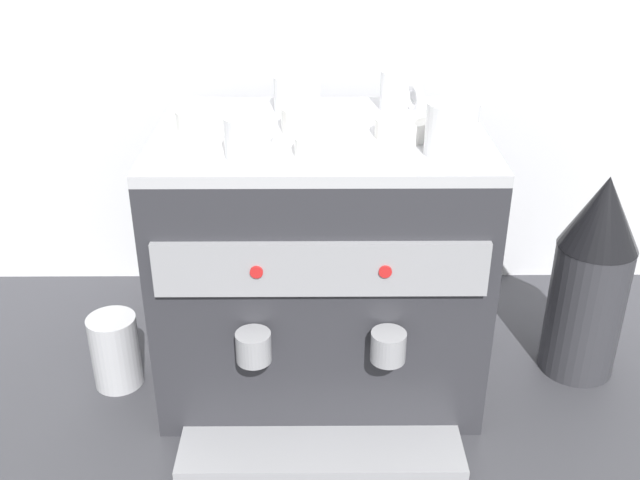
{
  "coord_description": "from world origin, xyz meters",
  "views": [
    {
      "loc": [
        -0.01,
        -1.17,
        0.88
      ],
      "look_at": [
        0.0,
        0.0,
        0.28
      ],
      "focal_mm": 41.03,
      "sensor_mm": 36.0,
      "label": 1
    }
  ],
  "objects": [
    {
      "name": "ground_plane",
      "position": [
        0.0,
        0.0,
        0.0
      ],
      "size": [
        4.0,
        4.0,
        0.0
      ],
      "primitive_type": "plane",
      "color": "#38383D"
    },
    {
      "name": "tiled_backsplash_wall",
      "position": [
        0.0,
        0.37,
        0.52
      ],
      "size": [
        2.8,
        0.03,
        1.04
      ],
      "primitive_type": "cube",
      "color": "silver",
      "rests_on": "ground_plane"
    },
    {
      "name": "espresso_machine",
      "position": [
        0.0,
        -0.0,
        0.24
      ],
      "size": [
        0.56,
        0.51,
        0.48
      ],
      "color": "#2D2D33",
      "rests_on": "ground_plane"
    },
    {
      "name": "ceramic_cup_0",
      "position": [
        -0.04,
        0.12,
        0.52
      ],
      "size": [
        0.08,
        0.12,
        0.06
      ],
      "color": "white",
      "rests_on": "espresso_machine"
    },
    {
      "name": "ceramic_cup_1",
      "position": [
        0.15,
        0.12,
        0.52
      ],
      "size": [
        0.07,
        0.11,
        0.07
      ],
      "color": "white",
      "rests_on": "espresso_machine"
    },
    {
      "name": "ceramic_cup_2",
      "position": [
        -0.11,
        -0.12,
        0.52
      ],
      "size": [
        0.08,
        0.1,
        0.06
      ],
      "color": "white",
      "rests_on": "espresso_machine"
    },
    {
      "name": "ceramic_cup_3",
      "position": [
        0.2,
        -0.1,
        0.52
      ],
      "size": [
        0.08,
        0.12,
        0.08
      ],
      "color": "white",
      "rests_on": "espresso_machine"
    },
    {
      "name": "ceramic_bowl_0",
      "position": [
        -0.01,
        0.01,
        0.5
      ],
      "size": [
        0.11,
        0.11,
        0.04
      ],
      "color": "white",
      "rests_on": "espresso_machine"
    },
    {
      "name": "ceramic_bowl_1",
      "position": [
        0.01,
        -0.11,
        0.5
      ],
      "size": [
        0.11,
        0.11,
        0.03
      ],
      "color": "white",
      "rests_on": "espresso_machine"
    },
    {
      "name": "ceramic_bowl_2",
      "position": [
        0.14,
        -0.03,
        0.5
      ],
      "size": [
        0.09,
        0.09,
        0.03
      ],
      "color": "white",
      "rests_on": "espresso_machine"
    },
    {
      "name": "ceramic_bowl_3",
      "position": [
        -0.18,
        0.02,
        0.5
      ],
      "size": [
        0.12,
        0.12,
        0.03
      ],
      "color": "white",
      "rests_on": "espresso_machine"
    },
    {
      "name": "coffee_grinder",
      "position": [
        0.5,
        -0.01,
        0.2
      ],
      "size": [
        0.14,
        0.14,
        0.4
      ],
      "color": "#333338",
      "rests_on": "ground_plane"
    },
    {
      "name": "milk_pitcher",
      "position": [
        -0.38,
        -0.05,
        0.07
      ],
      "size": [
        0.09,
        0.09,
        0.14
      ],
      "primitive_type": "cylinder",
      "color": "#B7B7BC",
      "rests_on": "ground_plane"
    }
  ]
}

